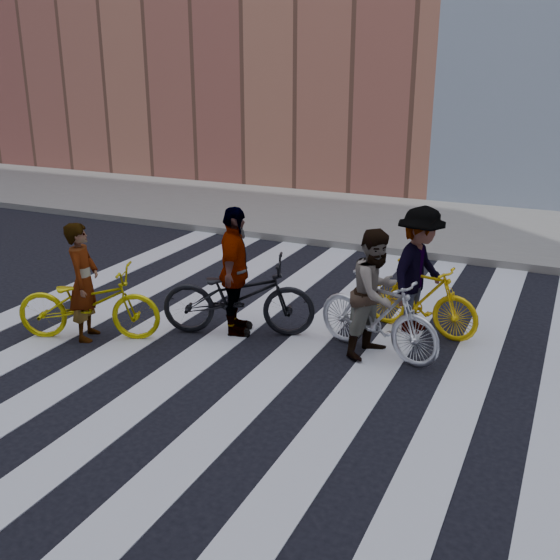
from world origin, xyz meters
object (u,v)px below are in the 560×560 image
Objects in this scene: rider_mid at (375,293)px; rider_right at (419,271)px; rider_rear at (235,272)px; rider_left at (84,282)px; bike_silver_mid at (378,315)px; bike_yellow_left at (89,303)px; bike_yellow_right at (420,298)px; bike_dark_rear at (238,296)px.

rider_mid is 1.02m from rider_right.
rider_left is at bearing 98.88° from rider_rear.
bike_yellow_left is at bearing 124.71° from bike_silver_mid.
bike_yellow_left is at bearing 129.95° from bike_yellow_right.
bike_yellow_right is 4.68m from rider_left.
bike_yellow_left is 1.08× the size of rider_rear.
rider_rear reaches higher than rider_right.
rider_right is (2.25, 1.12, 0.35)m from bike_dark_rear.
rider_right is (4.10, 2.13, 0.09)m from rider_left.
rider_rear is (-2.35, -1.12, 0.40)m from bike_yellow_right.
bike_yellow_left is 3.92m from rider_mid.
rider_mid is at bearing -95.21° from rider_left.
rider_left is at bearing 124.71° from rider_mid.
rider_mid is 1.98m from rider_rear.
bike_silver_mid is 1.08× the size of rider_mid.
bike_dark_rear is at bearing -110.41° from rider_rear.
bike_silver_mid is 0.30m from rider_mid.
bike_silver_mid is (3.78, 1.17, 0.03)m from bike_yellow_left.
rider_left is at bearing 129.66° from bike_yellow_right.
bike_yellow_right is 2.64m from rider_rear.
bike_yellow_right is 0.95× the size of rider_right.
bike_dark_rear is 1.26× the size of rider_mid.
bike_yellow_right is (0.33, 0.97, -0.03)m from bike_silver_mid.
rider_left is 2.07m from rider_rear.
rider_rear reaches higher than bike_dark_rear.
bike_dark_rear is at bearing 128.96° from rider_right.
bike_yellow_left is at bearing -112.36° from rider_left.
rider_rear is at bearing 128.46° from rider_right.
bike_yellow_left is 0.92× the size of bike_dark_rear.
bike_dark_rear reaches higher than bike_silver_mid.
bike_dark_rear is (-2.30, -1.12, 0.04)m from bike_yellow_right.
rider_mid is 0.93× the size of rider_rear.
rider_left is (-1.85, -1.01, 0.26)m from bike_dark_rear.
bike_silver_mid is at bearing 176.48° from rider_right.
rider_left is 4.62m from rider_right.
rider_rear reaches higher than rider_left.
rider_right is at bearing -83.94° from bike_dark_rear.
rider_mid reaches higher than bike_yellow_right.
bike_dark_rear is 1.18× the size of rider_right.
rider_left is 0.97× the size of rider_mid.
rider_right is at bearing -84.62° from bike_yellow_left.
bike_dark_rear is 1.30× the size of rider_left.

